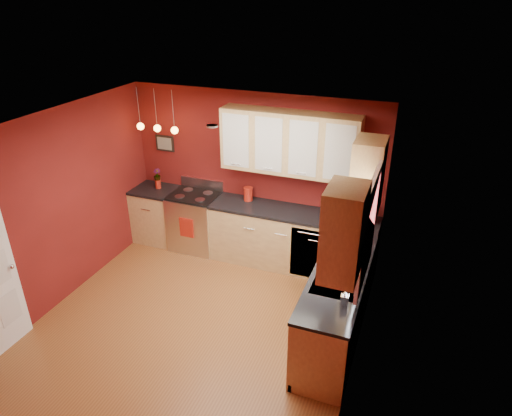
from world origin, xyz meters
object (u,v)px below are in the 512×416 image
at_px(soap_pump, 345,298).
at_px(red_canister, 248,194).
at_px(gas_range, 196,221).
at_px(coffee_maker, 368,215).
at_px(sink, 337,282).

bearing_deg(soap_pump, red_canister, 132.78).
height_order(gas_range, coffee_maker, coffee_maker).
bearing_deg(red_canister, sink, -43.26).
bearing_deg(red_canister, coffee_maker, -2.66).
height_order(gas_range, red_canister, red_canister).
height_order(red_canister, soap_pump, red_canister).
height_order(coffee_maker, soap_pump, coffee_maker).
bearing_deg(coffee_maker, soap_pump, -107.73).
height_order(sink, coffee_maker, sink).
xyz_separation_m(sink, red_canister, (-1.74, 1.64, 0.13)).
xyz_separation_m(gas_range, red_canister, (0.88, 0.14, 0.57)).
bearing_deg(sink, red_canister, 136.74).
relative_size(sink, coffee_maker, 2.75).
bearing_deg(coffee_maker, red_canister, 158.27).
xyz_separation_m(gas_range, soap_pump, (2.78, -1.92, 0.55)).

